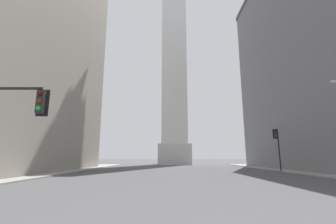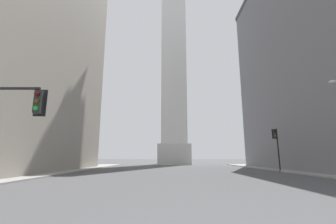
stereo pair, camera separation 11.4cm
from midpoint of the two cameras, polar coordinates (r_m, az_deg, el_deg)
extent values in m
cube|color=gray|center=(26.93, -32.44, -13.56)|extent=(5.00, 69.52, 0.15)
cube|color=silver|center=(60.02, 1.54, -10.70)|extent=(8.42, 8.42, 5.17)
cube|color=white|center=(67.44, 1.40, 15.80)|extent=(6.73, 6.73, 55.02)
cube|color=black|center=(12.24, -29.82, 2.23)|extent=(0.37, 0.37, 1.10)
cube|color=black|center=(12.40, -29.47, 2.04)|extent=(0.58, 0.07, 1.32)
sphere|color=#410907|center=(12.15, -30.03, 4.00)|extent=(0.22, 0.22, 0.22)
sphere|color=#483506|center=(12.08, -30.19, 2.44)|extent=(0.22, 0.22, 0.22)
sphere|color=green|center=(12.01, -30.35, 0.85)|extent=(0.22, 0.22, 0.22)
cylinder|color=black|center=(34.11, 26.24, -8.61)|extent=(0.18, 0.18, 5.73)
cylinder|color=#262626|center=(34.15, 26.66, -13.31)|extent=(0.40, 0.40, 0.10)
cube|color=black|center=(34.11, 25.48, -5.02)|extent=(0.35, 0.35, 1.10)
cube|color=black|center=(34.28, 25.36, -5.05)|extent=(0.58, 0.05, 1.32)
sphere|color=#410907|center=(33.97, 25.56, -4.41)|extent=(0.22, 0.22, 0.22)
sphere|color=#483506|center=(33.94, 25.61, -4.98)|extent=(0.22, 0.22, 0.22)
sphere|color=green|center=(33.91, 25.66, -5.55)|extent=(0.22, 0.22, 0.22)
ellipsoid|color=silver|center=(20.99, 36.50, 6.18)|extent=(0.64, 0.36, 0.26)
camera|label=1|loc=(0.06, -89.93, -0.01)|focal=24.00mm
camera|label=2|loc=(0.06, 90.07, 0.01)|focal=24.00mm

